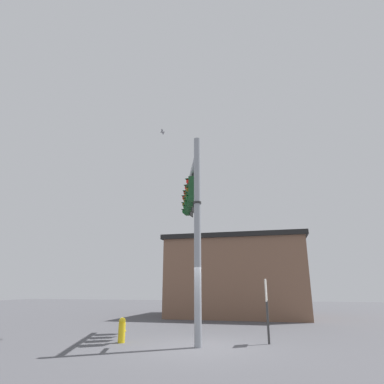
% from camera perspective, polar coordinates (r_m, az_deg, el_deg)
% --- Properties ---
extents(ground_plane, '(80.00, 80.00, 0.00)m').
position_cam_1_polar(ground_plane, '(11.52, 1.06, -25.51)').
color(ground_plane, '#4C4C51').
extents(signal_pole, '(0.24, 0.24, 7.28)m').
position_cam_1_polar(signal_pole, '(11.52, 0.97, -7.32)').
color(signal_pole, gray).
rests_on(signal_pole, ground).
extents(mast_arm, '(4.87, 1.98, 0.20)m').
position_cam_1_polar(mast_arm, '(14.72, -0.14, 2.53)').
color(mast_arm, gray).
extents(traffic_light_nearest_pole, '(0.54, 0.49, 1.31)m').
position_cam_1_polar(traffic_light_nearest_pole, '(13.67, 0.08, 0.52)').
color(traffic_light_nearest_pole, black).
extents(traffic_light_mid_inner, '(0.54, 0.49, 1.31)m').
position_cam_1_polar(traffic_light_mid_inner, '(14.51, -0.23, -0.49)').
color(traffic_light_mid_inner, black).
extents(traffic_light_mid_outer, '(0.54, 0.49, 1.31)m').
position_cam_1_polar(traffic_light_mid_outer, '(15.35, -0.51, -1.38)').
color(traffic_light_mid_outer, black).
extents(traffic_light_arm_end, '(0.54, 0.49, 1.31)m').
position_cam_1_polar(traffic_light_arm_end, '(16.20, -0.77, -2.19)').
color(traffic_light_arm_end, black).
extents(street_name_sign, '(1.07, 0.51, 0.22)m').
position_cam_1_polar(street_name_sign, '(12.00, 0.80, -2.24)').
color(street_name_sign, '#147238').
extents(bird_flying, '(0.41, 0.25, 0.12)m').
position_cam_1_polar(bird_flying, '(17.03, -5.15, 10.39)').
color(bird_flying, gray).
extents(storefront_building, '(8.36, 9.26, 5.16)m').
position_cam_1_polar(storefront_building, '(23.89, 8.21, -14.42)').
color(storefront_building, brown).
rests_on(storefront_building, ground).
extents(fire_hydrant, '(0.35, 0.24, 0.82)m').
position_cam_1_polar(fire_hydrant, '(12.62, -12.14, -22.47)').
color(fire_hydrant, yellow).
rests_on(fire_hydrant, ground).
extents(historical_marker, '(0.60, 0.08, 2.13)m').
position_cam_1_polar(historical_marker, '(12.32, 12.88, -17.97)').
color(historical_marker, '#333333').
rests_on(historical_marker, ground).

